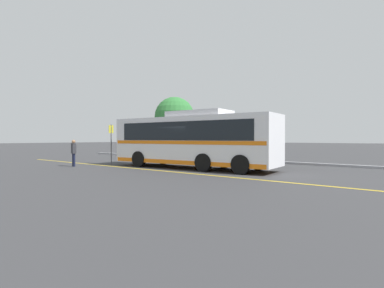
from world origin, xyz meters
The scene contains 9 objects.
ground_plane centered at (0.00, 0.00, 0.00)m, with size 220.00×220.00×0.00m, color #38383A.
lane_strip_0 centered at (0.74, -2.05, 0.00)m, with size 0.20×30.52×0.01m, color gold.
curb_strip centered at (0.74, 6.88, 0.07)m, with size 38.52×0.36×0.15m, color #99999E.
transit_bus centered at (0.75, 0.16, 1.77)m, with size 10.96×3.28×3.44m.
parked_car_0 centered at (-9.13, 5.55, 0.74)m, with size 4.49×2.08×1.44m.
parked_car_1 centered at (-3.39, 5.26, 0.70)m, with size 4.08×1.90×1.38m.
pedestrian_0 centered at (-5.99, -3.67, 0.98)m, with size 0.46×0.32×1.72m.
bus_stop_sign centered at (-5.61, -1.03, 1.75)m, with size 0.07×0.40×2.80m.
tree_0 centered at (-10.75, 11.57, 4.27)m, with size 4.54×4.54×6.55m.
Camera 1 is at (11.94, -14.14, 1.82)m, focal length 28.00 mm.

